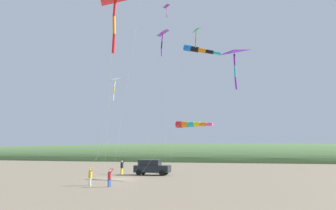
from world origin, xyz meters
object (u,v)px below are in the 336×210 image
at_px(parked_car, 152,167).
at_px(kite_delta_small_distant, 115,80).
at_px(person_child_green_jacket, 110,177).
at_px(cooler_box, 162,172).
at_px(kite_windsock_blue_topmost, 197,50).
at_px(person_adult_flyer, 122,166).
at_px(kite_delta_orange_high_right, 195,31).
at_px(kite_delta_magenta_far_left, 234,53).
at_px(kite_delta_purple_drifting, 162,33).
at_px(kite_windsock_rainbow_low_near, 189,124).
at_px(person_child_grey_jacket, 90,176).
at_px(kite_delta_long_streamer_right, 166,7).

distance_m(parked_car, kite_delta_small_distant, 21.16).
distance_m(parked_car, person_child_green_jacket, 12.92).
bearing_deg(cooler_box, kite_windsock_blue_topmost, -142.92).
bearing_deg(person_adult_flyer, cooler_box, -63.74).
bearing_deg(kite_delta_orange_high_right, kite_windsock_blue_topmost, 7.48).
xyz_separation_m(kite_delta_small_distant, kite_delta_magenta_far_left, (-0.90, -7.76, 1.03)).
bearing_deg(kite_windsock_blue_topmost, parked_car, 50.04).
height_order(kite_delta_purple_drifting, kite_windsock_rainbow_low_near, kite_delta_purple_drifting).
bearing_deg(parked_car, person_child_grey_jacket, 171.71).
bearing_deg(kite_windsock_blue_topmost, kite_delta_purple_drifting, 51.59).
xyz_separation_m(person_child_green_jacket, kite_delta_purple_drifting, (11.21, -1.51, 16.40)).
bearing_deg(kite_delta_small_distant, person_child_grey_jacket, 36.20).
bearing_deg(kite_delta_orange_high_right, kite_delta_magenta_far_left, -159.27).
bearing_deg(parked_car, person_adult_flyer, 87.28).
xyz_separation_m(kite_windsock_rainbow_low_near, kite_windsock_blue_topmost, (-1.93, -1.28, 7.81)).
height_order(person_child_grey_jacket, kite_delta_long_streamer_right, kite_delta_long_streamer_right).
relative_size(kite_windsock_rainbow_low_near, kite_delta_magenta_far_left, 0.61).
height_order(person_child_green_jacket, kite_delta_magenta_far_left, kite_delta_magenta_far_left).
xyz_separation_m(kite_delta_orange_high_right, kite_windsock_rainbow_low_near, (6.30, 1.85, -8.28)).
distance_m(person_adult_flyer, person_child_green_jacket, 13.78).
relative_size(kite_delta_purple_drifting, kite_windsock_rainbow_low_near, 2.80).
height_order(kite_delta_purple_drifting, kite_delta_magenta_far_left, kite_delta_purple_drifting).
bearing_deg(person_child_green_jacket, kite_windsock_blue_topmost, -41.56).
xyz_separation_m(parked_car, person_child_green_jacket, (-12.92, -0.27, -0.09)).
xyz_separation_m(person_adult_flyer, kite_windsock_rainbow_low_near, (-3.90, -9.44, 4.84)).
relative_size(kite_delta_long_streamer_right, kite_windsock_blue_topmost, 1.49).
height_order(cooler_box, kite_delta_orange_high_right, kite_delta_orange_high_right).
relative_size(person_child_grey_jacket, kite_windsock_rainbow_low_near, 0.25).
xyz_separation_m(cooler_box, kite_delta_purple_drifting, (-4.17, -1.17, 17.05)).
bearing_deg(kite_delta_purple_drifting, person_adult_flyer, 71.77).
relative_size(parked_car, kite_windsock_rainbow_low_near, 0.68).
bearing_deg(cooler_box, parked_car, 166.08).
height_order(cooler_box, kite_delta_long_streamer_right, kite_delta_long_streamer_right).
height_order(person_child_green_jacket, kite_delta_small_distant, kite_delta_small_distant).
relative_size(kite_delta_purple_drifting, kite_delta_magenta_far_left, 1.69).
bearing_deg(kite_delta_magenta_far_left, parked_car, 28.74).
bearing_deg(person_adult_flyer, kite_delta_purple_drifting, -108.23).
xyz_separation_m(person_child_green_jacket, kite_delta_magenta_far_left, (-7.72, -11.05, 7.87)).
bearing_deg(person_child_green_jacket, cooler_box, -1.28).
relative_size(person_child_green_jacket, kite_delta_purple_drifting, 0.09).
height_order(kite_delta_orange_high_right, kite_windsock_rainbow_low_near, kite_delta_orange_high_right).
distance_m(person_child_grey_jacket, kite_windsock_rainbow_low_near, 12.39).
relative_size(kite_delta_long_streamer_right, kite_delta_magenta_far_left, 2.03).
relative_size(parked_car, kite_delta_orange_high_right, 0.30).
xyz_separation_m(cooler_box, person_child_grey_jacket, (-14.87, 2.42, 0.64)).
distance_m(person_child_grey_jacket, kite_delta_orange_high_right, 16.28).
distance_m(kite_windsock_blue_topmost, kite_delta_magenta_far_left, 16.45).
bearing_deg(kite_delta_long_streamer_right, person_child_green_jacket, 171.49).
bearing_deg(person_adult_flyer, kite_delta_orange_high_right, -132.11).
bearing_deg(kite_delta_magenta_far_left, kite_delta_long_streamer_right, 25.13).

